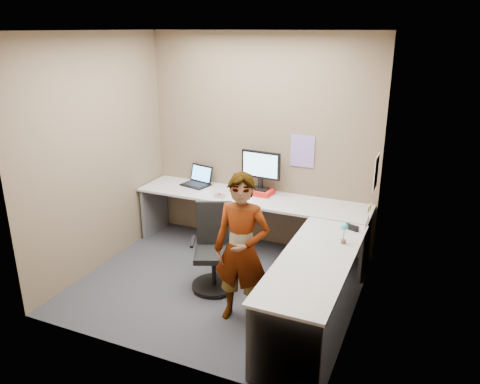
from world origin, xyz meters
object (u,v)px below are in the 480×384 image
at_px(monitor, 261,167).
at_px(office_chair, 214,255).
at_px(desk, 267,230).
at_px(person, 242,250).

distance_m(monitor, office_chair, 1.35).
relative_size(desk, person, 2.00).
relative_size(office_chair, person, 0.63).
distance_m(monitor, person, 1.68).
bearing_deg(person, office_chair, 135.98).
xyz_separation_m(desk, monitor, (-0.37, 0.74, 0.50)).
height_order(monitor, office_chair, monitor).
xyz_separation_m(desk, person, (0.06, -0.85, 0.16)).
distance_m(desk, monitor, 0.96).
relative_size(desk, office_chair, 3.19).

